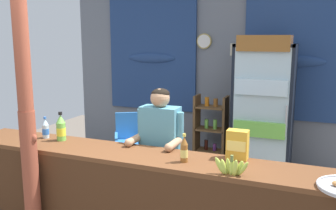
% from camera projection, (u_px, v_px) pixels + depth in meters
% --- Properties ---
extents(back_wall_curtained, '(4.92, 0.22, 2.66)m').
position_uv_depth(back_wall_curtained, '(217.00, 75.00, 5.72)').
color(back_wall_curtained, slate).
rests_on(back_wall_curtained, ground).
extents(stall_counter, '(3.70, 0.52, 0.94)m').
position_uv_depth(stall_counter, '(133.00, 196.00, 3.26)').
color(stall_counter, brown).
rests_on(stall_counter, ground).
extents(timber_post, '(0.17, 0.14, 2.65)m').
position_uv_depth(timber_post, '(27.00, 117.00, 3.26)').
color(timber_post, brown).
rests_on(timber_post, ground).
extents(drink_fridge, '(0.77, 0.62, 1.99)m').
position_uv_depth(drink_fridge, '(263.00, 104.00, 4.92)').
color(drink_fridge, black).
rests_on(drink_fridge, ground).
extents(bottle_shelf_rack, '(0.48, 0.28, 1.12)m').
position_uv_depth(bottle_shelf_rack, '(211.00, 131.00, 5.49)').
color(bottle_shelf_rack, brown).
rests_on(bottle_shelf_rack, ground).
extents(plastic_lawn_chair, '(0.60, 0.60, 0.86)m').
position_uv_depth(plastic_lawn_chair, '(130.00, 138.00, 5.44)').
color(plastic_lawn_chair, '#3884D6').
rests_on(plastic_lawn_chair, ground).
extents(shopkeeper, '(0.49, 0.42, 1.47)m').
position_uv_depth(shopkeeper, '(160.00, 143.00, 3.67)').
color(shopkeeper, '#28282D').
rests_on(shopkeeper, ground).
extents(soda_bottle_lime_soda, '(0.09, 0.09, 0.29)m').
position_uv_depth(soda_bottle_lime_soda, '(61.00, 128.00, 3.70)').
color(soda_bottle_lime_soda, '#75C64C').
rests_on(soda_bottle_lime_soda, stall_counter).
extents(soda_bottle_iced_tea, '(0.06, 0.06, 0.24)m').
position_uv_depth(soda_bottle_iced_tea, '(184.00, 150.00, 3.06)').
color(soda_bottle_iced_tea, brown).
rests_on(soda_bottle_iced_tea, stall_counter).
extents(soda_bottle_water, '(0.07, 0.07, 0.22)m').
position_uv_depth(soda_bottle_water, '(45.00, 129.00, 3.79)').
color(soda_bottle_water, silver).
rests_on(soda_bottle_water, stall_counter).
extents(snack_box_choco_powder, '(0.18, 0.12, 0.25)m').
position_uv_depth(snack_box_choco_powder, '(237.00, 145.00, 3.14)').
color(snack_box_choco_powder, gold).
rests_on(snack_box_choco_powder, stall_counter).
extents(banana_bunch, '(0.28, 0.06, 0.16)m').
position_uv_depth(banana_bunch, '(232.00, 167.00, 2.77)').
color(banana_bunch, '#B7C647').
rests_on(banana_bunch, stall_counter).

